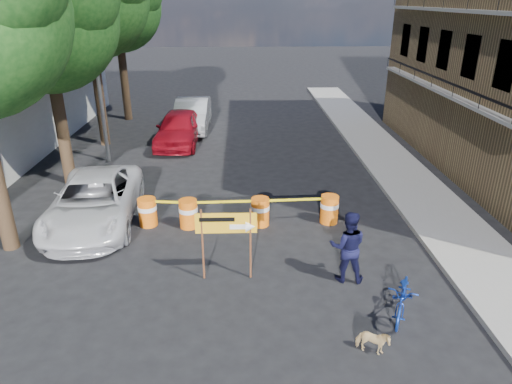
{
  "coord_description": "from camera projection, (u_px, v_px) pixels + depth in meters",
  "views": [
    {
      "loc": [
        -0.2,
        -9.61,
        6.58
      ],
      "look_at": [
        0.22,
        2.75,
        1.3
      ],
      "focal_mm": 32.0,
      "sensor_mm": 36.0,
      "label": 1
    }
  ],
  "objects": [
    {
      "name": "barrel_mid_left",
      "position": [
        188.0,
        213.0,
        14.04
      ],
      "size": [
        0.58,
        0.58,
        0.9
      ],
      "color": "#E45B0D",
      "rests_on": "ground"
    },
    {
      "name": "detour_sign",
      "position": [
        234.0,
        228.0,
        11.08
      ],
      "size": [
        1.5,
        0.28,
        1.93
      ],
      "rotation": [
        0.0,
        0.0,
        -0.0
      ],
      "color": "#592D19",
      "rests_on": "ground"
    },
    {
      "name": "tree_mid_a",
      "position": [
        45.0,
        16.0,
        15.29
      ],
      "size": [
        5.25,
        5.0,
        8.68
      ],
      "color": "#332316",
      "rests_on": "ground"
    },
    {
      "name": "streetlamp",
      "position": [
        97.0,
        58.0,
        18.25
      ],
      "size": [
        1.25,
        0.18,
        8.0
      ],
      "color": "gray",
      "rests_on": "ground"
    },
    {
      "name": "ground",
      "position": [
        251.0,
        283.0,
        11.42
      ],
      "size": [
        120.0,
        120.0,
        0.0
      ],
      "primitive_type": "plane",
      "color": "black",
      "rests_on": "ground"
    },
    {
      "name": "pedestrian",
      "position": [
        348.0,
        247.0,
        11.22
      ],
      "size": [
        1.0,
        0.83,
        1.87
      ],
      "primitive_type": "imported",
      "rotation": [
        0.0,
        0.0,
        3.0
      ],
      "color": "black",
      "rests_on": "ground"
    },
    {
      "name": "sedan_red",
      "position": [
        179.0,
        128.0,
        21.91
      ],
      "size": [
        2.15,
        4.88,
        1.63
      ],
      "primitive_type": "imported",
      "rotation": [
        0.0,
        0.0,
        -0.05
      ],
      "color": "maroon",
      "rests_on": "ground"
    },
    {
      "name": "bicycle",
      "position": [
        406.0,
        281.0,
        9.96
      ],
      "size": [
        0.94,
        1.1,
        1.76
      ],
      "primitive_type": "imported",
      "rotation": [
        0.0,
        0.0,
        -0.43
      ],
      "color": "#1538AD",
      "rests_on": "ground"
    },
    {
      "name": "barrel_far_right",
      "position": [
        329.0,
        209.0,
        14.33
      ],
      "size": [
        0.58,
        0.58,
        0.9
      ],
      "color": "#E45B0D",
      "rests_on": "ground"
    },
    {
      "name": "sedan_silver",
      "position": [
        192.0,
        115.0,
        24.43
      ],
      "size": [
        1.77,
        4.97,
        1.63
      ],
      "primitive_type": "imported",
      "rotation": [
        0.0,
        0.0,
        -0.01
      ],
      "color": "#A8A9AF",
      "rests_on": "ground"
    },
    {
      "name": "barrel_mid_right",
      "position": [
        260.0,
        211.0,
        14.16
      ],
      "size": [
        0.58,
        0.58,
        0.9
      ],
      "color": "#E45B0D",
      "rests_on": "ground"
    },
    {
      "name": "barrel_far_left",
      "position": [
        148.0,
        211.0,
        14.15
      ],
      "size": [
        0.58,
        0.58,
        0.9
      ],
      "color": "#E45B0D",
      "rests_on": "ground"
    },
    {
      "name": "tree_far",
      "position": [
        117.0,
        5.0,
        24.4
      ],
      "size": [
        5.04,
        4.8,
        8.84
      ],
      "color": "#332316",
      "rests_on": "ground"
    },
    {
      "name": "sidewalk_east",
      "position": [
        412.0,
        186.0,
        17.1
      ],
      "size": [
        2.4,
        40.0,
        0.15
      ],
      "primitive_type": "cube",
      "color": "gray",
      "rests_on": "ground"
    },
    {
      "name": "suv_white",
      "position": [
        94.0,
        201.0,
        14.2
      ],
      "size": [
        2.88,
        5.54,
        1.49
      ],
      "primitive_type": "imported",
      "rotation": [
        0.0,
        0.0,
        0.08
      ],
      "color": "silver",
      "rests_on": "ground"
    },
    {
      "name": "dog",
      "position": [
        373.0,
        342.0,
        9.05
      ],
      "size": [
        0.74,
        0.53,
        0.57
      ],
      "primitive_type": "imported",
      "rotation": [
        0.0,
        0.0,
        1.2
      ],
      "color": "#E0BF80",
      "rests_on": "ground"
    }
  ]
}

